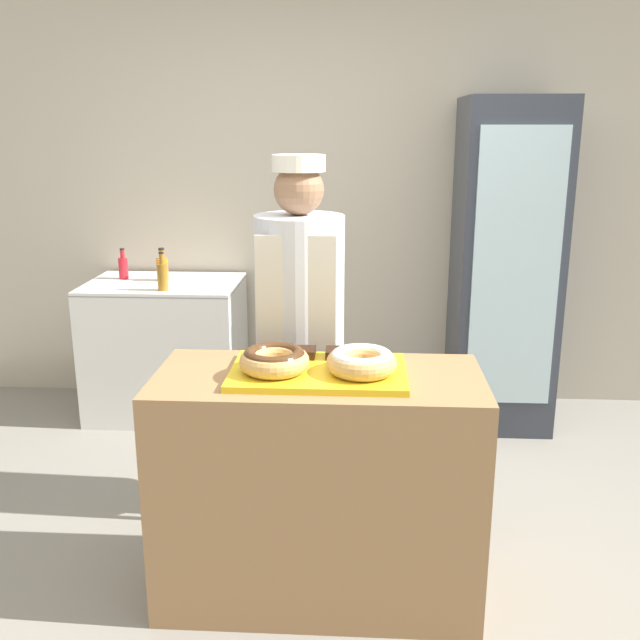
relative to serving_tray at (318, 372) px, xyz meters
name	(u,v)px	position (x,y,z in m)	size (l,w,h in m)	color
ground_plane	(319,587)	(0.00, 0.00, -0.90)	(14.00, 14.00, 0.00)	gray
wall_back	(339,193)	(0.00, 2.13, 0.45)	(8.00, 0.06, 2.70)	#BCB29E
display_counter	(318,486)	(0.00, 0.00, -0.46)	(1.20, 0.55, 0.89)	#997047
serving_tray	(318,372)	(0.00, 0.00, 0.00)	(0.63, 0.41, 0.02)	yellow
donut_chocolate_glaze	(274,359)	(-0.16, -0.03, 0.06)	(0.25, 0.25, 0.08)	tan
donut_light_glaze	(362,361)	(0.16, -0.03, 0.06)	(0.25, 0.25, 0.08)	tan
brownie_back_left	(303,353)	(-0.07, 0.14, 0.03)	(0.09, 0.09, 0.03)	black
brownie_back_right	(338,353)	(0.07, 0.14, 0.03)	(0.09, 0.09, 0.03)	black
baker_person	(300,335)	(-0.12, 0.60, -0.04)	(0.39, 0.39, 1.64)	#4C4C51
beverage_fridge	(505,267)	(0.99, 1.74, 0.06)	(0.57, 0.62, 1.92)	#333842
chest_freezer	(167,347)	(-1.06, 1.75, -0.48)	(0.92, 0.65, 0.84)	white
bottle_red	(123,267)	(-1.32, 1.83, 0.01)	(0.06, 0.06, 0.19)	red
bottle_orange	(162,268)	(-1.07, 1.80, 0.02)	(0.07, 0.07, 0.20)	orange
bottle_amber	(163,276)	(-0.99, 1.53, 0.03)	(0.06, 0.06, 0.23)	#99661E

